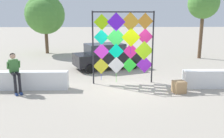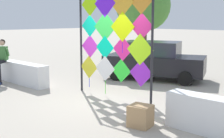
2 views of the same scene
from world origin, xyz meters
The scene contains 8 objects.
ground centered at (0.00, 0.00, 0.00)m, with size 120.00×120.00×0.00m, color #ADA393.
plaza_ledge_left centered at (-4.54, -0.22, 0.39)m, with size 4.05×0.46×0.79m, color white.
kite_display_rack centered at (-0.05, 0.64, 1.92)m, with size 2.83×0.21×3.32m.
seated_vendor centered at (-4.58, -0.67, 0.98)m, with size 0.70×0.79×1.64m.
parked_car centered at (-0.84, 3.83, 0.76)m, with size 4.22×2.99×1.50m.
cardboard_box_large centered at (2.14, -0.85, 0.24)m, with size 0.47×0.45×0.49m, color tan.
tree_palm_like centered at (6.19, 7.29, 4.04)m, with size 2.21×2.24×5.11m.
tree_broadleaf centered at (-5.89, 9.56, 3.16)m, with size 3.25×3.74×4.87m.
Camera 1 is at (-0.88, -9.96, 3.08)m, focal length 37.34 mm.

